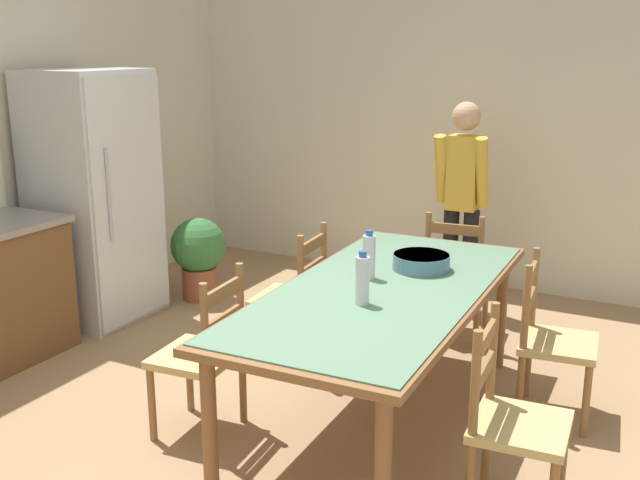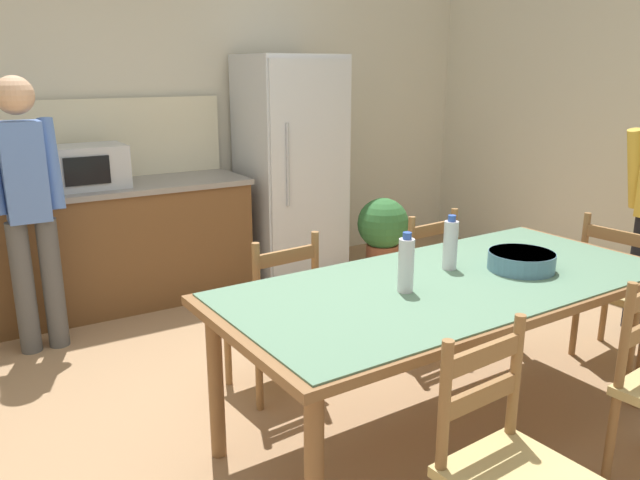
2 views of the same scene
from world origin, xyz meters
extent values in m
plane|color=#9E7A56|center=(0.00, 0.00, 0.00)|extent=(8.32, 8.32, 0.00)
cube|color=beige|center=(0.00, 2.66, 1.45)|extent=(6.52, 0.12, 2.90)
cube|color=silver|center=(1.13, 2.20, 0.92)|extent=(0.76, 0.68, 1.84)
cube|color=silver|center=(1.13, 1.85, 0.92)|extent=(0.73, 0.02, 1.77)
cylinder|color=#A5AAB2|center=(0.90, 1.83, 1.01)|extent=(0.02, 0.02, 0.64)
cube|color=#B2B7BC|center=(-0.49, 2.21, 1.06)|extent=(0.50, 0.38, 0.30)
cube|color=black|center=(-0.54, 2.01, 1.06)|extent=(0.30, 0.01, 0.19)
cylinder|color=brown|center=(-0.44, -0.79, 0.37)|extent=(0.07, 0.07, 0.73)
cylinder|color=brown|center=(-0.47, 0.03, 0.37)|extent=(0.07, 0.07, 0.73)
cylinder|color=brown|center=(1.58, 0.09, 0.37)|extent=(0.07, 0.07, 0.73)
cube|color=brown|center=(0.57, -0.35, 0.75)|extent=(2.27, 1.08, 0.04)
cube|color=#567A60|center=(0.57, -0.35, 0.78)|extent=(2.18, 1.04, 0.01)
cylinder|color=silver|center=(0.29, -0.36, 0.90)|extent=(0.07, 0.07, 0.24)
cylinder|color=#2D51B2|center=(0.29, -0.36, 1.04)|extent=(0.04, 0.04, 0.03)
cylinder|color=silver|center=(0.68, -0.22, 0.90)|extent=(0.07, 0.07, 0.24)
cylinder|color=#2D51B2|center=(0.68, -0.22, 1.04)|extent=(0.04, 0.04, 0.03)
cylinder|color=slate|center=(0.96, -0.42, 0.83)|extent=(0.32, 0.32, 0.09)
cylinder|color=slate|center=(0.96, -0.42, 0.86)|extent=(0.31, 0.31, 0.02)
cylinder|color=olive|center=(0.20, 0.66, 0.21)|extent=(0.04, 0.04, 0.41)
cylinder|color=olive|center=(-0.15, 0.63, 0.21)|extent=(0.04, 0.04, 0.41)
cylinder|color=olive|center=(0.23, 0.32, 0.21)|extent=(0.04, 0.04, 0.41)
cylinder|color=olive|center=(-0.13, 0.29, 0.21)|extent=(0.04, 0.04, 0.41)
cube|color=tan|center=(0.04, 0.47, 0.43)|extent=(0.45, 0.43, 0.04)
cylinder|color=olive|center=(0.23, 0.32, 0.68)|extent=(0.04, 0.04, 0.46)
cylinder|color=olive|center=(-0.13, 0.29, 0.68)|extent=(0.04, 0.04, 0.46)
cube|color=olive|center=(0.05, 0.30, 0.81)|extent=(0.36, 0.05, 0.07)
cube|color=olive|center=(0.05, 0.30, 0.66)|extent=(0.36, 0.05, 0.07)
cylinder|color=olive|center=(2.17, -0.12, 0.21)|extent=(0.04, 0.04, 0.41)
cylinder|color=olive|center=(1.87, -0.51, 0.21)|extent=(0.04, 0.04, 0.41)
cylinder|color=olive|center=(1.83, -0.15, 0.21)|extent=(0.04, 0.04, 0.41)
cube|color=tan|center=(2.02, -0.31, 0.43)|extent=(0.44, 0.46, 0.04)
cylinder|color=olive|center=(1.83, -0.15, 0.68)|extent=(0.04, 0.04, 0.46)
cube|color=olive|center=(1.85, -0.33, 0.81)|extent=(0.06, 0.36, 0.07)
cube|color=olive|center=(1.85, -0.33, 0.66)|extent=(0.06, 0.36, 0.07)
cylinder|color=olive|center=(1.22, 0.69, 0.21)|extent=(0.04, 0.04, 0.41)
cylinder|color=olive|center=(0.86, 0.66, 0.21)|extent=(0.04, 0.04, 0.41)
cylinder|color=olive|center=(1.24, 0.35, 0.21)|extent=(0.04, 0.04, 0.41)
cylinder|color=olive|center=(0.88, 0.32, 0.21)|extent=(0.04, 0.04, 0.41)
cube|color=tan|center=(1.05, 0.50, 0.43)|extent=(0.45, 0.43, 0.04)
cylinder|color=olive|center=(1.24, 0.35, 0.68)|extent=(0.04, 0.04, 0.46)
cylinder|color=olive|center=(0.88, 0.32, 0.68)|extent=(0.04, 0.04, 0.46)
cube|color=olive|center=(1.06, 0.33, 0.81)|extent=(0.36, 0.05, 0.07)
cube|color=olive|center=(1.06, 0.33, 0.66)|extent=(0.36, 0.05, 0.07)
cube|color=tan|center=(0.09, -1.21, 0.43)|extent=(0.45, 0.43, 0.04)
cylinder|color=olive|center=(-0.11, -1.05, 0.68)|extent=(0.04, 0.04, 0.46)
cylinder|color=olive|center=(0.25, -1.02, 0.68)|extent=(0.04, 0.04, 0.46)
cube|color=olive|center=(0.07, -1.04, 0.81)|extent=(0.36, 0.05, 0.07)
cube|color=olive|center=(0.07, -1.04, 0.66)|extent=(0.36, 0.05, 0.07)
cylinder|color=olive|center=(0.90, -1.03, 0.21)|extent=(0.04, 0.04, 0.41)
cylinder|color=olive|center=(0.90, -1.03, 0.68)|extent=(0.04, 0.04, 0.46)
cylinder|color=#4C4C4C|center=(-1.05, 1.68, 0.42)|extent=(0.13, 0.13, 0.84)
cylinder|color=#4C4C4C|center=(-0.88, 1.68, 0.42)|extent=(0.13, 0.13, 0.84)
cube|color=#5175BC|center=(-0.96, 1.68, 1.14)|extent=(0.24, 0.19, 0.60)
sphere|color=tan|center=(-0.96, 1.68, 1.58)|extent=(0.22, 0.22, 0.22)
cylinder|color=#5175BC|center=(-0.80, 1.75, 1.16)|extent=(0.09, 0.23, 0.57)
cylinder|color=black|center=(2.54, -0.09, 0.40)|extent=(0.12, 0.12, 0.79)
cylinder|color=gold|center=(2.48, -0.01, 1.10)|extent=(0.22, 0.09, 0.54)
cylinder|color=brown|center=(1.79, 1.76, 0.13)|extent=(0.28, 0.28, 0.26)
sphere|color=#337038|center=(1.79, 1.76, 0.45)|extent=(0.44, 0.44, 0.44)
camera|label=1|loc=(-2.88, -1.78, 2.03)|focal=42.00mm
camera|label=2|loc=(-1.39, -2.37, 1.74)|focal=35.00mm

